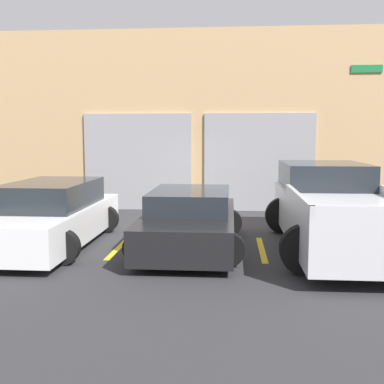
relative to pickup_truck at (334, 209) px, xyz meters
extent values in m
plane|color=#2D2D30|center=(-2.92, 1.83, -0.81)|extent=(28.00, 28.00, 0.00)
cube|color=tan|center=(-2.92, 5.13, 1.94)|extent=(17.23, 0.60, 5.49)
cube|color=#939399|center=(-4.99, 4.79, 0.67)|extent=(3.33, 0.08, 2.97)
cube|color=#939399|center=(-1.26, 4.79, 0.67)|extent=(3.33, 0.08, 2.97)
cube|color=#197238|center=(1.82, 4.80, 3.42)|extent=(0.90, 0.03, 0.22)
cube|color=silver|center=(0.00, -0.28, -0.13)|extent=(1.94, 5.54, 0.89)
cube|color=#1E2328|center=(0.00, 1.25, 0.59)|extent=(1.79, 2.49, 0.55)
cube|color=silver|center=(-0.93, -1.52, 0.41)|extent=(0.08, 3.05, 0.18)
cube|color=silver|center=(0.00, -3.01, 0.41)|extent=(1.94, 0.08, 0.18)
cylinder|color=black|center=(-0.86, 1.44, -0.39)|extent=(0.84, 0.22, 0.84)
cylinder|color=black|center=(0.86, 1.44, -0.39)|extent=(0.84, 0.22, 0.84)
cylinder|color=black|center=(-0.86, -2.00, -0.39)|extent=(0.84, 0.22, 0.84)
cube|color=white|center=(-5.84, -0.28, -0.33)|extent=(1.74, 4.70, 0.67)
cube|color=#1E2328|center=(-5.84, -0.16, 0.27)|extent=(1.53, 2.58, 0.52)
cylinder|color=black|center=(-6.60, 1.18, -0.49)|extent=(0.63, 0.22, 0.63)
cylinder|color=black|center=(-5.08, 1.18, -0.49)|extent=(0.63, 0.22, 0.63)
cylinder|color=black|center=(-5.08, -1.73, -0.49)|extent=(0.63, 0.22, 0.63)
cube|color=black|center=(-2.92, -0.28, -0.36)|extent=(1.78, 4.26, 0.62)
cube|color=#1E2328|center=(-2.92, -0.17, 0.17)|extent=(1.56, 2.35, 0.43)
cylinder|color=black|center=(-3.70, 1.04, -0.50)|extent=(0.61, 0.22, 0.61)
cylinder|color=black|center=(-2.14, 1.04, -0.50)|extent=(0.61, 0.22, 0.61)
cylinder|color=black|center=(-3.70, -1.60, -0.50)|extent=(0.61, 0.22, 0.61)
cylinder|color=black|center=(-2.14, -1.60, -0.50)|extent=(0.61, 0.22, 0.61)
cube|color=gold|center=(-4.38, -0.28, -0.80)|extent=(0.12, 2.20, 0.01)
cube|color=gold|center=(-1.46, -0.28, -0.80)|extent=(0.12, 2.20, 0.01)
camera|label=1|loc=(-2.08, -9.90, 1.49)|focal=45.00mm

